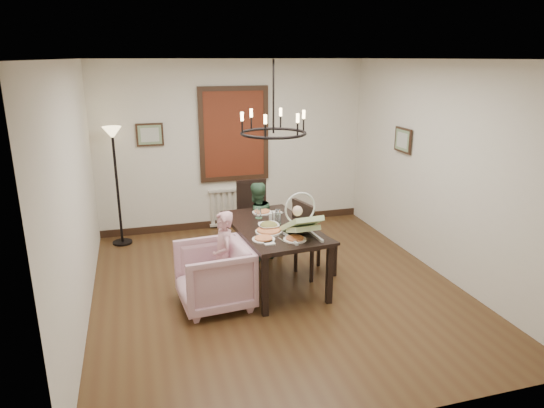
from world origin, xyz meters
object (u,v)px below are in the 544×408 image
chair_right (316,237)px  floor_lamp (117,188)px  baby_bouncer (301,222)px  chair_far (255,216)px  seated_man (256,228)px  elderly_woman (224,265)px  dining_table (273,232)px  armchair (214,276)px  drinking_glass (278,219)px

chair_right → floor_lamp: (-2.52, 1.90, 0.37)m
chair_right → baby_bouncer: bearing=129.5°
chair_far → chair_right: size_ratio=1.00×
chair_right → seated_man: (-0.63, 0.71, -0.05)m
elderly_woman → seated_man: 1.32m
baby_bouncer → dining_table: bearing=109.8°
seated_man → baby_bouncer: size_ratio=1.68×
chair_right → floor_lamp: 3.18m
elderly_woman → baby_bouncer: bearing=79.5°
armchair → drinking_glass: size_ratio=5.70×
chair_far → chair_right: chair_right is taller
floor_lamp → seated_man: bearing=-32.2°
chair_far → elderly_woman: chair_far is taller
armchair → elderly_woman: elderly_woman is taller
armchair → seated_man: size_ratio=0.88×
armchair → elderly_woman: (0.13, 0.07, 0.09)m
armchair → seated_man: seated_man is taller
dining_table → drinking_glass: (0.07, 0.04, 0.16)m
elderly_woman → drinking_glass: (0.78, 0.38, 0.38)m
armchair → baby_bouncer: (1.04, -0.06, 0.58)m
dining_table → elderly_woman: elderly_woman is taller
chair_right → drinking_glass: bearing=80.3°
armchair → seated_man: (0.82, 1.20, 0.10)m
elderly_woman → drinking_glass: bearing=113.5°
chair_right → elderly_woman: size_ratio=1.13×
drinking_glass → chair_far: bearing=90.8°
chair_far → dining_table: bearing=-94.0°
chair_far → elderly_woman: 1.70m
chair_far → floor_lamp: (-1.97, 0.79, 0.37)m
baby_bouncer → floor_lamp: 3.23m
drinking_glass → dining_table: bearing=-152.0°
baby_bouncer → elderly_woman: bearing=167.8°
dining_table → baby_bouncer: size_ratio=3.07×
chair_far → baby_bouncer: 1.72m
seated_man → floor_lamp: floor_lamp is taller
chair_far → drinking_glass: size_ratio=7.19×
dining_table → seated_man: (-0.02, 0.79, -0.22)m
baby_bouncer → armchair: bearing=172.6°
elderly_woman → armchair: bearing=-64.7°
chair_right → seated_man: size_ratio=1.11×
dining_table → chair_right: (0.61, 0.08, -0.16)m
armchair → chair_far: bearing=146.0°
armchair → floor_lamp: 2.67m
drinking_glass → floor_lamp: (-1.98, 1.94, 0.05)m
dining_table → chair_far: (0.06, 1.18, -0.17)m
dining_table → floor_lamp: (-1.91, 1.98, 0.21)m
baby_bouncer → floor_lamp: (-2.12, 2.45, -0.06)m
dining_table → chair_far: size_ratio=1.65×
chair_right → chair_far: bearing=12.6°
drinking_glass → floor_lamp: floor_lamp is taller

